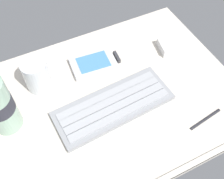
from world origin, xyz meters
TOP-DOWN VIEW (x-y plane):
  - ground_plane at (0.00, -0.23)cm, footprint 64.00×48.00cm
  - keyboard at (-1.12, -3.04)cm, footprint 29.63×12.78cm
  - handheld_device at (0.66, 11.49)cm, footprint 13.23×8.57cm
  - juice_cup at (-15.19, 11.36)cm, footprint 6.40×6.40cm
  - charger_block at (22.68, 7.45)cm, footprint 7.92×6.81cm
  - stylus_pen at (17.02, -15.74)cm, footprint 9.51×1.99cm

SIDE VIEW (x-z plane):
  - ground_plane at x=0.00cm, z-range -2.39..0.41cm
  - stylus_pen at x=17.02cm, z-range 0.00..0.70cm
  - handheld_device at x=0.66cm, z-range -0.02..1.48cm
  - keyboard at x=-1.12cm, z-range -0.04..1.66cm
  - charger_block at x=22.68cm, z-range 0.00..2.40cm
  - juice_cup at x=-15.19cm, z-range -0.34..8.16cm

